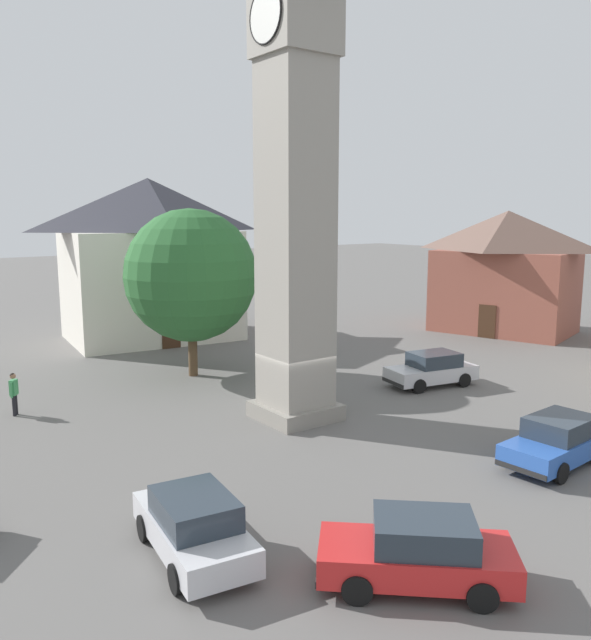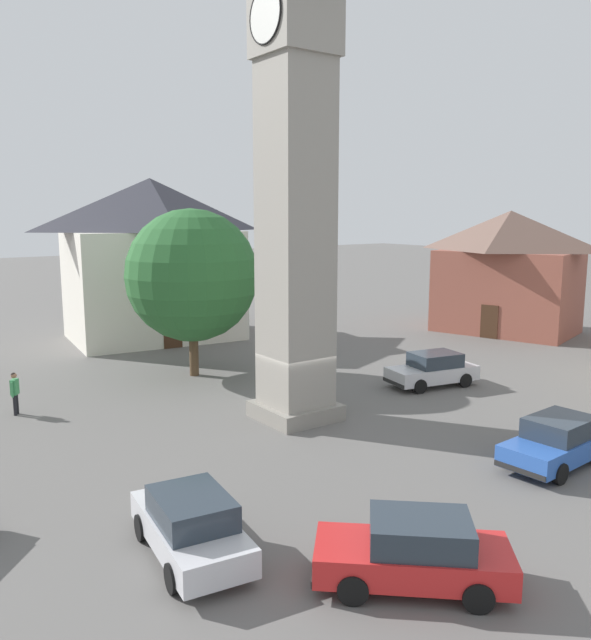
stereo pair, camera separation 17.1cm
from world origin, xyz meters
TOP-DOWN VIEW (x-y plane):
  - ground_plane at (0.00, 0.00)m, footprint 200.00×200.00m
  - clock_tower at (0.00, 0.00)m, footprint 3.33×3.33m
  - car_blue_kerb at (10.53, -4.54)m, footprint 4.01×4.19m
  - car_silver_kerb at (-0.08, 7.75)m, footprint 2.47×4.38m
  - car_white_side at (8.54, 3.88)m, footprint 2.00×4.22m
  - car_black_far at (6.70, -7.81)m, footprint 4.32×2.23m
  - pedestrian at (-6.72, -8.59)m, footprint 0.48×0.39m
  - tree at (-8.17, -0.13)m, footprint 6.27×6.27m
  - building_shop_left at (-18.07, 2.18)m, footprint 8.56×11.07m
  - building_terrace_right at (-6.48, 21.79)m, footprint 10.07×8.22m

SIDE VIEW (x-z plane):
  - ground_plane at x=0.00m, z-range 0.00..0.00m
  - car_blue_kerb at x=10.53m, z-range 0.00..1.53m
  - car_silver_kerb at x=-0.08m, z-range 0.00..1.53m
  - car_white_side at x=8.54m, z-range 0.00..1.53m
  - car_black_far at x=6.70m, z-range 0.00..1.53m
  - pedestrian at x=-6.72m, z-range 0.16..1.86m
  - building_terrace_right at x=-6.48m, z-range 0.08..7.99m
  - tree at x=-8.17m, z-range 0.86..8.85m
  - building_shop_left at x=-18.07m, z-range 0.11..9.94m
  - clock_tower at x=0.00m, z-range 1.97..24.66m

